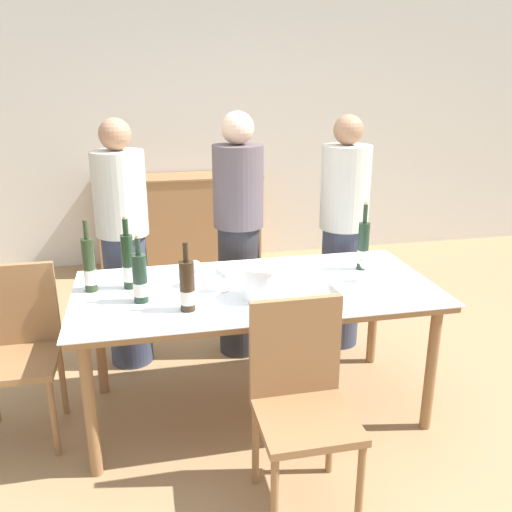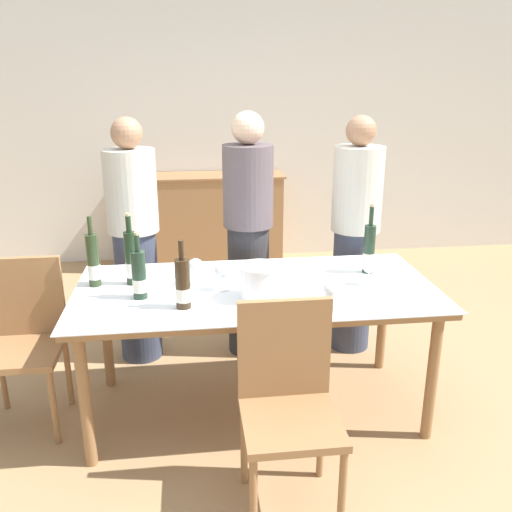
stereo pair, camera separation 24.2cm
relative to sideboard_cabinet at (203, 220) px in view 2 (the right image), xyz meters
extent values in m
plane|color=#A37F56|center=(0.21, -2.62, -0.47)|extent=(12.00, 12.00, 0.00)
cube|color=silver|center=(0.21, 0.29, 0.93)|extent=(8.00, 0.10, 2.80)
cube|color=#996B42|center=(0.00, 0.00, -0.01)|extent=(1.57, 0.44, 0.91)
cube|color=#996B42|center=(0.00, 0.00, 0.45)|extent=(1.62, 0.46, 0.02)
cylinder|color=#996B42|center=(-0.67, -2.99, -0.10)|extent=(0.06, 0.06, 0.72)
cylinder|color=#996B42|center=(1.10, -2.99, -0.10)|extent=(0.06, 0.06, 0.72)
cylinder|color=#996B42|center=(-0.67, -2.25, -0.10)|extent=(0.06, 0.06, 0.72)
cylinder|color=#996B42|center=(1.10, -2.25, -0.10)|extent=(0.06, 0.06, 0.72)
cube|color=#996B42|center=(0.21, -2.62, 0.28)|extent=(1.92, 0.91, 0.04)
cube|color=white|center=(0.21, -2.62, 0.30)|extent=(1.95, 0.94, 0.01)
cylinder|color=white|center=(0.21, -2.77, 0.39)|extent=(0.21, 0.21, 0.18)
cylinder|color=white|center=(0.21, -2.77, 0.47)|extent=(0.22, 0.22, 0.01)
cylinder|color=#1E3323|center=(-0.40, -2.69, 0.43)|extent=(0.07, 0.07, 0.25)
cylinder|color=silver|center=(-0.40, -2.69, 0.37)|extent=(0.08, 0.08, 0.07)
cylinder|color=#1E3323|center=(-0.40, -2.69, 0.59)|extent=(0.03, 0.03, 0.09)
cylinder|color=tan|center=(-0.40, -2.69, 0.65)|extent=(0.02, 0.02, 0.02)
cylinder|color=#1E3323|center=(0.89, -2.46, 0.44)|extent=(0.07, 0.07, 0.28)
cylinder|color=silver|center=(0.89, -2.46, 0.38)|extent=(0.07, 0.07, 0.08)
cylinder|color=#1E3323|center=(0.89, -2.46, 0.64)|extent=(0.03, 0.03, 0.11)
cylinder|color=tan|center=(0.89, -2.46, 0.70)|extent=(0.02, 0.02, 0.02)
cylinder|color=#28381E|center=(-0.66, -2.48, 0.45)|extent=(0.06, 0.06, 0.29)
cylinder|color=white|center=(-0.66, -2.48, 0.38)|extent=(0.07, 0.07, 0.08)
cylinder|color=#28381E|center=(-0.66, -2.48, 0.64)|extent=(0.02, 0.02, 0.10)
cylinder|color=#332314|center=(-0.18, -2.84, 0.43)|extent=(0.07, 0.07, 0.25)
cylinder|color=silver|center=(-0.18, -2.84, 0.37)|extent=(0.08, 0.08, 0.07)
cylinder|color=#332314|center=(-0.18, -2.84, 0.60)|extent=(0.03, 0.03, 0.10)
cylinder|color=black|center=(-0.46, -2.48, 0.45)|extent=(0.06, 0.06, 0.30)
cylinder|color=white|center=(-0.46, -2.48, 0.38)|extent=(0.07, 0.07, 0.08)
cylinder|color=black|center=(-0.46, -2.48, 0.64)|extent=(0.03, 0.03, 0.09)
cylinder|color=tan|center=(-0.46, -2.48, 0.69)|extent=(0.02, 0.02, 0.02)
cylinder|color=white|center=(0.54, -2.95, 0.30)|extent=(0.07, 0.07, 0.00)
cylinder|color=white|center=(0.54, -2.95, 0.34)|extent=(0.01, 0.01, 0.06)
sphere|color=white|center=(0.54, -2.95, 0.40)|extent=(0.08, 0.08, 0.08)
cylinder|color=white|center=(0.83, -2.66, 0.30)|extent=(0.06, 0.06, 0.00)
cylinder|color=white|center=(0.83, -2.66, 0.34)|extent=(0.01, 0.01, 0.08)
sphere|color=white|center=(0.83, -2.66, 0.41)|extent=(0.07, 0.07, 0.07)
cylinder|color=white|center=(0.03, -2.63, 0.30)|extent=(0.07, 0.07, 0.00)
cylinder|color=white|center=(0.03, -2.63, 0.34)|extent=(0.01, 0.01, 0.08)
sphere|color=white|center=(0.03, -2.63, 0.41)|extent=(0.08, 0.08, 0.08)
cylinder|color=white|center=(-0.11, -2.53, 0.30)|extent=(0.07, 0.07, 0.00)
cylinder|color=white|center=(-0.11, -2.53, 0.34)|extent=(0.01, 0.01, 0.07)
sphere|color=white|center=(-0.11, -2.53, 0.40)|extent=(0.09, 0.09, 0.09)
cylinder|color=#996B42|center=(0.08, -3.59, -0.25)|extent=(0.03, 0.03, 0.44)
cylinder|color=#996B42|center=(0.45, -3.59, -0.25)|extent=(0.03, 0.03, 0.44)
cylinder|color=#996B42|center=(0.08, -3.22, -0.25)|extent=(0.03, 0.03, 0.44)
cylinder|color=#996B42|center=(0.45, -3.22, -0.25)|extent=(0.03, 0.03, 0.44)
cube|color=#996B42|center=(0.27, -3.40, -0.01)|extent=(0.42, 0.42, 0.04)
cube|color=#996B42|center=(0.27, -3.21, 0.24)|extent=(0.42, 0.04, 0.47)
cylinder|color=#996B42|center=(-0.87, -2.80, -0.25)|extent=(0.03, 0.03, 0.44)
cylinder|color=#996B42|center=(-1.24, -2.43, -0.25)|extent=(0.03, 0.03, 0.44)
cylinder|color=#996B42|center=(-0.87, -2.43, -0.25)|extent=(0.03, 0.03, 0.44)
cube|color=#996B42|center=(-1.06, -2.62, -0.01)|extent=(0.42, 0.42, 0.04)
cube|color=#996B42|center=(-1.06, -2.43, 0.23)|extent=(0.42, 0.04, 0.45)
cylinder|color=#383F56|center=(-0.50, -1.88, -0.02)|extent=(0.28, 0.28, 0.90)
cylinder|color=beige|center=(-0.50, -1.88, 0.70)|extent=(0.33, 0.33, 0.53)
sphere|color=#A37556|center=(-0.50, -1.88, 1.06)|extent=(0.20, 0.20, 0.20)
cylinder|color=#2D2D33|center=(0.25, -1.89, -0.01)|extent=(0.28, 0.28, 0.92)
cylinder|color=#594C51|center=(0.25, -1.89, 0.71)|extent=(0.33, 0.33, 0.53)
sphere|color=beige|center=(0.25, -1.89, 1.08)|extent=(0.21, 0.21, 0.21)
cylinder|color=#383F56|center=(0.98, -1.92, -0.03)|extent=(0.28, 0.28, 0.87)
cylinder|color=beige|center=(0.98, -1.92, 0.68)|extent=(0.33, 0.33, 0.56)
sphere|color=#A37556|center=(0.98, -1.92, 1.06)|extent=(0.20, 0.20, 0.20)
camera|label=1|loc=(-0.36, -5.30, 1.40)|focal=38.00mm
camera|label=2|loc=(-0.13, -5.34, 1.40)|focal=38.00mm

